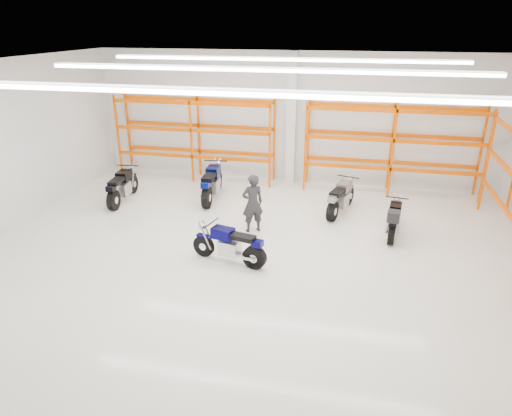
% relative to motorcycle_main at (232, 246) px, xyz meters
% --- Properties ---
extents(ground, '(14.00, 14.00, 0.00)m').
position_rel_motorcycle_main_xyz_m(ground, '(0.44, 0.41, -0.45)').
color(ground, silver).
rests_on(ground, ground).
extents(room_shell, '(14.02, 12.02, 4.51)m').
position_rel_motorcycle_main_xyz_m(room_shell, '(0.44, 0.44, 2.83)').
color(room_shell, silver).
rests_on(room_shell, ground).
extents(motorcycle_main, '(1.93, 0.78, 0.96)m').
position_rel_motorcycle_main_xyz_m(motorcycle_main, '(0.00, 0.00, 0.00)').
color(motorcycle_main, black).
rests_on(motorcycle_main, ground).
extents(motorcycle_back_a, '(0.71, 2.16, 1.06)m').
position_rel_motorcycle_main_xyz_m(motorcycle_back_a, '(-4.47, 3.08, 0.05)').
color(motorcycle_back_a, black).
rests_on(motorcycle_back_a, ground).
extents(motorcycle_back_b, '(0.77, 2.33, 1.14)m').
position_rel_motorcycle_main_xyz_m(motorcycle_back_b, '(-1.75, 3.91, 0.09)').
color(motorcycle_back_b, black).
rests_on(motorcycle_back_b, ground).
extents(motorcycle_back_c, '(0.90, 2.01, 1.01)m').
position_rel_motorcycle_main_xyz_m(motorcycle_back_c, '(2.35, 3.65, 0.03)').
color(motorcycle_back_c, black).
rests_on(motorcycle_back_c, ground).
extents(motorcycle_back_d, '(0.64, 1.94, 1.00)m').
position_rel_motorcycle_main_xyz_m(motorcycle_back_d, '(3.82, 2.34, 0.03)').
color(motorcycle_back_d, black).
rests_on(motorcycle_back_d, ground).
extents(standing_man, '(0.72, 0.65, 1.64)m').
position_rel_motorcycle_main_xyz_m(standing_man, '(0.08, 1.86, 0.37)').
color(standing_man, black).
rests_on(standing_man, ground).
extents(structural_column, '(0.32, 0.32, 4.50)m').
position_rel_motorcycle_main_xyz_m(structural_column, '(0.44, 6.23, 1.80)').
color(structural_column, white).
rests_on(structural_column, ground).
extents(pallet_racking_back_left, '(5.67, 0.87, 3.00)m').
position_rel_motorcycle_main_xyz_m(pallet_racking_back_left, '(-2.96, 5.89, 1.34)').
color(pallet_racking_back_left, '#E94900').
rests_on(pallet_racking_back_left, ground).
extents(pallet_racking_back_right, '(5.67, 0.87, 3.00)m').
position_rel_motorcycle_main_xyz_m(pallet_racking_back_right, '(3.84, 5.89, 1.34)').
color(pallet_racking_back_right, '#E94900').
rests_on(pallet_racking_back_right, ground).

